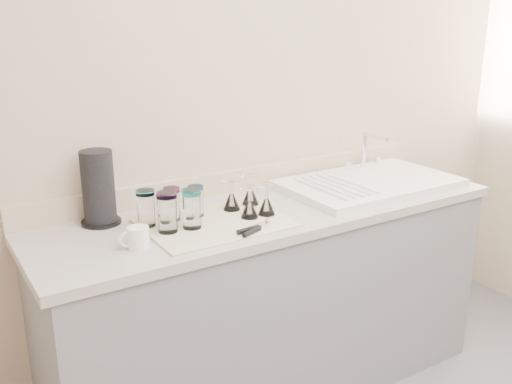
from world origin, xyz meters
TOP-DOWN VIEW (x-y plane):
  - counter_unit at (0.00, 1.20)m, footprint 2.06×0.62m
  - sink_unit at (0.55, 1.20)m, footprint 0.82×0.50m
  - dish_towel at (-0.31, 1.15)m, footprint 0.55×0.42m
  - tumbler_teal at (-0.55, 1.26)m, footprint 0.07×0.07m
  - tumbler_cyan at (-0.44, 1.26)m, footprint 0.07×0.07m
  - tumbler_purple at (-0.34, 1.25)m, footprint 0.06×0.06m
  - tumbler_magenta at (-0.51, 1.16)m, footprint 0.08×0.08m
  - tumbler_blue at (-0.41, 1.14)m, footprint 0.08×0.08m
  - goblet_back_left at (-0.18, 1.25)m, footprint 0.07×0.07m
  - goblet_back_right at (-0.08, 1.26)m, footprint 0.07×0.07m
  - goblet_front_left at (-0.17, 1.12)m, footprint 0.07×0.07m
  - goblet_front_right at (-0.09, 1.12)m, footprint 0.07×0.07m
  - can_opener at (-0.22, 0.99)m, footprint 0.16×0.08m
  - white_mug at (-0.65, 1.08)m, footprint 0.11×0.08m
  - paper_towel_roll at (-0.68, 1.40)m, footprint 0.16×0.16m

SIDE VIEW (x-z plane):
  - counter_unit at x=0.00m, z-range 0.00..0.90m
  - dish_towel at x=-0.31m, z-range 0.90..0.91m
  - can_opener at x=-0.22m, z-range 0.91..0.93m
  - sink_unit at x=0.55m, z-range 0.81..1.03m
  - white_mug at x=-0.65m, z-range 0.90..0.98m
  - goblet_front_right at x=-0.09m, z-range 0.89..1.01m
  - goblet_front_left at x=-0.17m, z-range 0.89..1.01m
  - goblet_back_left at x=-0.18m, z-range 0.89..1.02m
  - goblet_back_right at x=-0.08m, z-range 0.89..1.02m
  - tumbler_purple at x=-0.34m, z-range 0.91..1.04m
  - tumbler_cyan at x=-0.44m, z-range 0.91..1.04m
  - tumbler_teal at x=-0.55m, z-range 0.91..1.05m
  - tumbler_blue at x=-0.41m, z-range 0.91..1.06m
  - tumbler_magenta at x=-0.51m, z-range 0.91..1.06m
  - paper_towel_roll at x=-0.68m, z-range 0.90..1.19m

